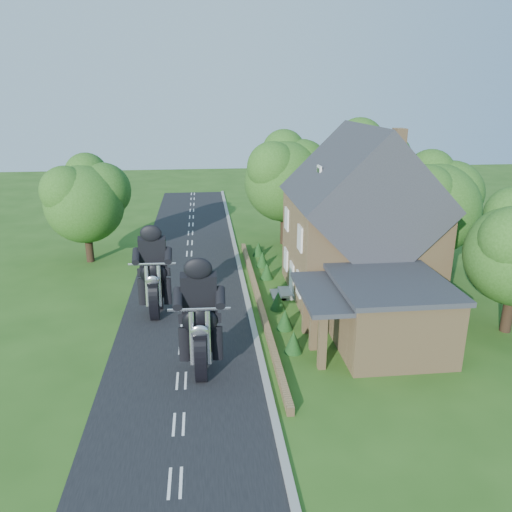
{
  "coord_description": "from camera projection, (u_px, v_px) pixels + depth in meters",
  "views": [
    {
      "loc": [
        1.19,
        -22.13,
        11.97
      ],
      "look_at": [
        4.19,
        5.49,
        2.8
      ],
      "focal_mm": 35.0,
      "sensor_mm": 36.0,
      "label": 1
    }
  ],
  "objects": [
    {
      "name": "garden_wall",
      "position": [
        259.0,
        300.0,
        29.62
      ],
      "size": [
        0.3,
        22.0,
        0.4
      ],
      "primitive_type": "cube",
      "color": "#97764C",
      "rests_on": "ground"
    },
    {
      "name": "house",
      "position": [
        359.0,
        225.0,
        29.9
      ],
      "size": [
        9.54,
        8.64,
        10.24
      ],
      "color": "#97764C",
      "rests_on": "ground"
    },
    {
      "name": "shrub_f",
      "position": [
        258.0,
        249.0,
        38.11
      ],
      "size": [
        0.9,
        0.9,
        1.1
      ],
      "primitive_type": "cone",
      "color": "#103310",
      "rests_on": "ground"
    },
    {
      "name": "tree_far_road",
      "position": [
        90.0,
        197.0,
        35.63
      ],
      "size": [
        6.08,
        5.6,
        7.84
      ],
      "color": "black",
      "rests_on": "ground"
    },
    {
      "name": "motorcycle_follow",
      "position": [
        156.0,
        302.0,
        27.87
      ],
      "size": [
        0.49,
        1.71,
        1.58
      ],
      "primitive_type": null,
      "rotation": [
        0.0,
        0.0,
        3.11
      ],
      "color": "black",
      "rests_on": "ground"
    },
    {
      "name": "tree_house_right",
      "position": [
        439.0,
        200.0,
        32.74
      ],
      "size": [
        6.51,
        6.0,
        8.4
      ],
      "color": "black",
      "rests_on": "ground"
    },
    {
      "name": "kerb",
      "position": [
        257.0,
        343.0,
        24.88
      ],
      "size": [
        0.3,
        80.0,
        0.12
      ],
      "primitive_type": "cube",
      "color": "gray",
      "rests_on": "ground"
    },
    {
      "name": "shrub_a",
      "position": [
        294.0,
        342.0,
        23.95
      ],
      "size": [
        0.9,
        0.9,
        1.1
      ],
      "primitive_type": "cone",
      "color": "#103310",
      "rests_on": "ground"
    },
    {
      "name": "shrub_d",
      "position": [
        267.0,
        271.0,
        33.39
      ],
      "size": [
        0.9,
        0.9,
        1.1
      ],
      "primitive_type": "cone",
      "color": "#103310",
      "rests_on": "ground"
    },
    {
      "name": "shrub_b",
      "position": [
        285.0,
        319.0,
        26.31
      ],
      "size": [
        0.9,
        0.9,
        1.1
      ],
      "primitive_type": "cone",
      "color": "#103310",
      "rests_on": "ground"
    },
    {
      "name": "annex",
      "position": [
        386.0,
        313.0,
        24.23
      ],
      "size": [
        7.05,
        5.94,
        3.44
      ],
      "color": "#97764C",
      "rests_on": "ground"
    },
    {
      "name": "motorcycle_lead",
      "position": [
        202.0,
        357.0,
        22.06
      ],
      "size": [
        0.5,
        1.78,
        1.65
      ],
      "primitive_type": null,
      "rotation": [
        0.0,
        0.0,
        3.11
      ],
      "color": "black",
      "rests_on": "ground"
    },
    {
      "name": "tree_behind_left",
      "position": [
        290.0,
        174.0,
        39.73
      ],
      "size": [
        6.94,
        6.4,
        9.16
      ],
      "color": "black",
      "rests_on": "ground"
    },
    {
      "name": "ground",
      "position": [
        184.0,
        348.0,
        24.53
      ],
      "size": [
        120.0,
        120.0,
        0.0
      ],
      "primitive_type": "plane",
      "color": "#274E16",
      "rests_on": "ground"
    },
    {
      "name": "shrub_c",
      "position": [
        278.0,
        301.0,
        28.67
      ],
      "size": [
        0.9,
        0.9,
        1.1
      ],
      "primitive_type": "cone",
      "color": "#103310",
      "rests_on": "ground"
    },
    {
      "name": "road",
      "position": [
        183.0,
        347.0,
        24.52
      ],
      "size": [
        7.0,
        80.0,
        0.02
      ],
      "primitive_type": "cube",
      "color": "black",
      "rests_on": "ground"
    },
    {
      "name": "shrub_e",
      "position": [
        262.0,
        259.0,
        35.75
      ],
      "size": [
        0.9,
        0.9,
        1.1
      ],
      "primitive_type": "cone",
      "color": "#103310",
      "rests_on": "ground"
    },
    {
      "name": "tree_behind_house",
      "position": [
        367.0,
        168.0,
        39.26
      ],
      "size": [
        7.81,
        7.2,
        10.08
      ],
      "color": "black",
      "rests_on": "ground"
    }
  ]
}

